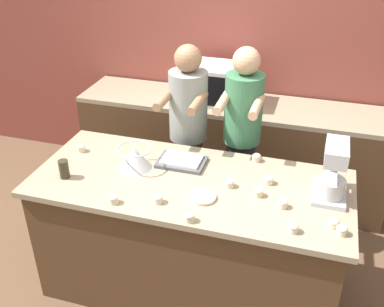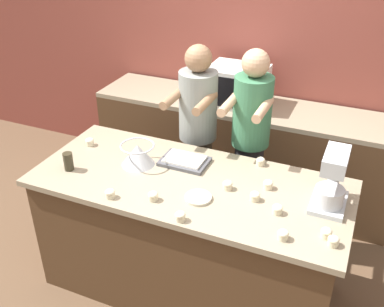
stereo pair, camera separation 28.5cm
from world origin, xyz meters
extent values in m
plane|color=brown|center=(0.00, 0.00, 0.00)|extent=(16.00, 16.00, 0.00)
cube|color=brown|center=(0.00, 1.66, 1.35)|extent=(10.00, 0.06, 2.70)
cube|color=#4C331E|center=(0.00, 0.00, 0.44)|extent=(1.99, 0.84, 0.88)
cube|color=gray|center=(0.00, 0.00, 0.90)|extent=(2.07, 0.89, 0.04)
cube|color=#4C331E|center=(0.00, 1.31, 0.44)|extent=(2.80, 0.60, 0.89)
cube|color=gray|center=(0.00, 1.31, 0.91)|extent=(2.80, 0.60, 0.04)
cylinder|color=brown|center=(-0.21, 0.66, 0.44)|extent=(0.23, 0.23, 0.88)
cylinder|color=gray|center=(-0.21, 0.66, 1.15)|extent=(0.29, 0.29, 0.54)
sphere|color=#936B4C|center=(-0.21, 0.66, 1.52)|extent=(0.20, 0.20, 0.20)
cylinder|color=#936B4C|center=(-0.34, 0.49, 1.26)|extent=(0.06, 0.34, 0.06)
cylinder|color=#936B4C|center=(-0.09, 0.49, 1.26)|extent=(0.06, 0.34, 0.06)
cylinder|color=#232328|center=(0.21, 0.66, 0.46)|extent=(0.22, 0.22, 0.92)
cylinder|color=#38704C|center=(0.21, 0.66, 1.18)|extent=(0.28, 0.28, 0.53)
sphere|color=tan|center=(0.21, 0.66, 1.54)|extent=(0.20, 0.20, 0.20)
cylinder|color=tan|center=(0.09, 0.49, 1.29)|extent=(0.06, 0.34, 0.06)
cylinder|color=tan|center=(0.33, 0.49, 1.29)|extent=(0.06, 0.34, 0.06)
cube|color=#B2B7BC|center=(0.87, 0.09, 0.94)|extent=(0.20, 0.30, 0.03)
cylinder|color=#B2B7BC|center=(0.87, 0.20, 1.07)|extent=(0.07, 0.07, 0.24)
cube|color=#B2B7BC|center=(0.87, 0.07, 1.24)|extent=(0.13, 0.26, 0.10)
cylinder|color=#BCBCC1|center=(0.87, 0.05, 1.01)|extent=(0.17, 0.17, 0.11)
cone|color=#BCBCC1|center=(-0.40, 0.05, 1.00)|extent=(0.23, 0.23, 0.15)
torus|color=#BCBCC1|center=(-0.40, 0.05, 1.07)|extent=(0.24, 0.24, 0.01)
cube|color=#4C4C51|center=(-0.12, 0.19, 0.94)|extent=(0.32, 0.23, 0.02)
cube|color=white|center=(-0.12, 0.19, 0.96)|extent=(0.27, 0.18, 0.02)
cube|color=silver|center=(-0.11, 1.31, 1.09)|extent=(0.50, 0.39, 0.33)
cube|color=black|center=(-0.16, 1.11, 1.09)|extent=(0.34, 0.01, 0.27)
cube|color=#2D2D2D|center=(0.07, 1.11, 1.09)|extent=(0.10, 0.01, 0.27)
cylinder|color=#332D1E|center=(-0.80, -0.19, 0.99)|extent=(0.07, 0.07, 0.13)
cylinder|color=beige|center=(0.13, -0.16, 0.93)|extent=(0.17, 0.17, 0.02)
cylinder|color=beige|center=(-0.87, 0.15, 0.94)|extent=(0.06, 0.06, 0.03)
ellipsoid|color=beige|center=(-0.87, 0.15, 0.96)|extent=(0.06, 0.06, 0.04)
cylinder|color=beige|center=(0.26, 0.01, 0.94)|extent=(0.06, 0.06, 0.03)
ellipsoid|color=beige|center=(0.26, 0.01, 0.96)|extent=(0.06, 0.06, 0.04)
cylinder|color=beige|center=(0.90, -0.22, 0.94)|extent=(0.06, 0.06, 0.03)
ellipsoid|color=beige|center=(0.90, -0.22, 0.96)|extent=(0.06, 0.06, 0.04)
cylinder|color=beige|center=(-0.12, -0.28, 0.94)|extent=(0.06, 0.06, 0.03)
ellipsoid|color=beige|center=(-0.12, -0.28, 0.96)|extent=(0.06, 0.06, 0.04)
cylinder|color=beige|center=(0.45, -0.04, 0.94)|extent=(0.06, 0.06, 0.03)
ellipsoid|color=beige|center=(0.45, -0.04, 0.96)|extent=(0.06, 0.06, 0.04)
cylinder|color=beige|center=(-0.37, -0.36, 0.94)|extent=(0.06, 0.06, 0.03)
ellipsoid|color=beige|center=(-0.37, -0.36, 0.96)|extent=(0.06, 0.06, 0.04)
cylinder|color=beige|center=(0.95, -0.27, 0.94)|extent=(0.06, 0.06, 0.03)
ellipsoid|color=beige|center=(0.95, -0.27, 0.96)|extent=(0.06, 0.06, 0.04)
cylinder|color=beige|center=(0.37, 0.37, 0.94)|extent=(0.06, 0.06, 0.03)
ellipsoid|color=beige|center=(0.37, 0.37, 0.96)|extent=(0.06, 0.06, 0.04)
cylinder|color=beige|center=(0.49, 0.12, 0.94)|extent=(0.06, 0.06, 0.03)
ellipsoid|color=beige|center=(0.49, 0.12, 0.96)|extent=(0.06, 0.06, 0.04)
cylinder|color=beige|center=(0.69, -0.32, 0.94)|extent=(0.06, 0.06, 0.03)
ellipsoid|color=beige|center=(0.69, -0.32, 0.96)|extent=(0.06, 0.06, 0.04)
cylinder|color=beige|center=(0.12, -0.40, 0.94)|extent=(0.06, 0.06, 0.03)
ellipsoid|color=beige|center=(0.12, -0.40, 0.96)|extent=(0.06, 0.06, 0.04)
cylinder|color=beige|center=(0.61, -0.11, 0.94)|extent=(0.06, 0.06, 0.03)
ellipsoid|color=beige|center=(0.61, -0.11, 0.96)|extent=(0.06, 0.06, 0.04)
camera|label=1|loc=(0.71, -2.33, 2.53)|focal=42.00mm
camera|label=2|loc=(0.98, -2.23, 2.53)|focal=42.00mm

